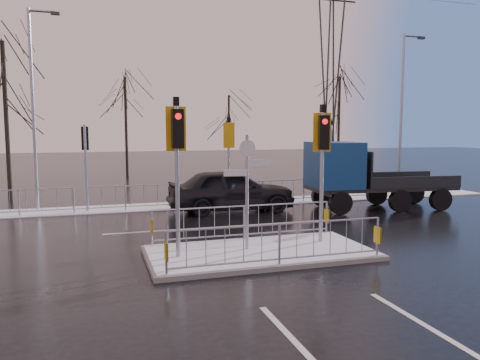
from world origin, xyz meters
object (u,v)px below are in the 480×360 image
object	(u,v)px
traffic_island	(259,241)
street_lamp_left	(35,101)
car_far_lane	(231,190)
street_lamp_right	(403,108)
flatbed_truck	(353,174)

from	to	relation	value
traffic_island	street_lamp_left	distance (m)	12.17
traffic_island	car_far_lane	world-z (taller)	traffic_island
street_lamp_right	street_lamp_left	world-z (taller)	street_lamp_left
traffic_island	street_lamp_left	size ratio (longest dim) A/B	0.73
flatbed_truck	street_lamp_right	size ratio (longest dim) A/B	0.79
traffic_island	flatbed_truck	xyz separation A→B (m)	(6.12, 5.56, 1.11)
car_far_lane	flatbed_truck	world-z (taller)	flatbed_truck
flatbed_truck	street_lamp_left	size ratio (longest dim) A/B	0.77
traffic_island	street_lamp_right	distance (m)	14.14
flatbed_truck	street_lamp_left	world-z (taller)	street_lamp_left
car_far_lane	street_lamp_right	bearing A→B (deg)	-77.74
flatbed_truck	street_lamp_right	world-z (taller)	street_lamp_right
flatbed_truck	street_lamp_left	distance (m)	13.48
car_far_lane	street_lamp_right	xyz separation A→B (m)	(9.43, 1.82, 3.51)
car_far_lane	flatbed_truck	distance (m)	5.13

